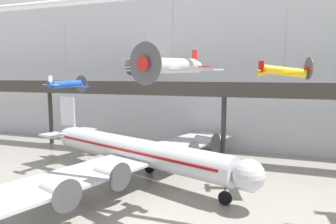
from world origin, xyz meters
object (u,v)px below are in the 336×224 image
suspended_plane_cream_biplane (145,65)px  suspended_plane_yellow_lowwing (284,71)px  suspended_plane_blue_trainer (67,84)px  airliner_silver_main (133,151)px  suspended_plane_silver_racer (173,66)px

suspended_plane_cream_biplane → suspended_plane_yellow_lowwing: (19.81, -10.07, -1.16)m
suspended_plane_yellow_lowwing → suspended_plane_blue_trainer: 25.71m
airliner_silver_main → suspended_plane_cream_biplane: (-3.52, 11.75, 10.40)m
airliner_silver_main → suspended_plane_yellow_lowwing: bearing=25.2°
suspended_plane_yellow_lowwing → suspended_plane_blue_trainer: size_ratio=0.79×
airliner_silver_main → suspended_plane_yellow_lowwing: (16.28, 1.68, 9.24)m
suspended_plane_cream_biplane → suspended_plane_silver_racer: 23.52m
suspended_plane_silver_racer → airliner_silver_main: bearing=-119.3°
suspended_plane_silver_racer → suspended_plane_yellow_lowwing: bearing=160.6°
suspended_plane_cream_biplane → suspended_plane_yellow_lowwing: size_ratio=1.12×
suspended_plane_cream_biplane → suspended_plane_yellow_lowwing: suspended_plane_cream_biplane is taller
suspended_plane_silver_racer → suspended_plane_yellow_lowwing: (8.52, 10.54, -0.35)m
suspended_plane_cream_biplane → suspended_plane_blue_trainer: (-5.83, -11.25, -2.72)m
suspended_plane_blue_trainer → suspended_plane_yellow_lowwing: bearing=-74.9°
suspended_plane_cream_biplane → suspended_plane_blue_trainer: size_ratio=0.89×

